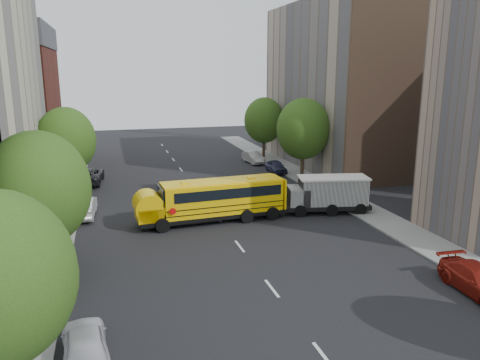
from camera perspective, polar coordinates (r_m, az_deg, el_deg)
name	(u,v)px	position (r m, az deg, el deg)	size (l,w,h in m)	color
ground	(232,236)	(31.30, -1.04, -6.81)	(120.00, 120.00, 0.00)	black
sidewalk_left	(55,227)	(35.33, -21.67, -5.30)	(3.00, 80.00, 0.12)	slate
sidewalk_right	(350,202)	(39.89, 13.26, -2.62)	(3.00, 80.00, 0.12)	slate
lane_markings	(202,197)	(40.59, -4.64, -2.10)	(0.15, 64.00, 0.01)	silver
building_left_redbrick	(7,110)	(57.56, -26.55, 7.68)	(10.00, 15.00, 13.00)	maroon
building_right_far	(341,86)	(54.73, 12.17, 11.17)	(10.00, 22.00, 18.00)	tan
building_right_sidewall	(398,90)	(45.29, 18.73, 10.39)	(10.10, 0.30, 18.00)	brown
street_tree_1	(38,189)	(25.36, -23.38, -1.06)	(5.12, 5.12, 7.90)	#38281C
street_tree_2	(66,140)	(42.99, -20.43, 4.54)	(4.99, 4.99, 7.71)	#38281C
street_tree_4	(303,129)	(46.61, 7.70, 6.18)	(5.25, 5.25, 8.10)	#38281C
street_tree_5	(264,120)	(57.79, 2.95, 7.27)	(4.86, 4.86, 7.51)	#38281C
school_bus	(211,199)	(33.79, -3.53, -2.27)	(10.97, 3.28, 3.05)	black
safari_truck	(327,194)	(36.51, 10.58, -1.64)	(6.88, 3.58, 2.81)	black
parked_car_0	(85,344)	(19.54, -18.37, -18.40)	(1.67, 4.16, 1.42)	silver
parked_car_1	(84,207)	(36.93, -18.54, -3.12)	(1.60, 4.60, 1.52)	silver
parked_car_2	(88,176)	(47.56, -18.01, 0.52)	(2.57, 5.57, 1.55)	black
parked_car_3	(480,281)	(26.19, 27.17, -10.87)	(1.94, 4.76, 1.38)	maroon
parked_car_4	(276,167)	(50.21, 4.41, 1.65)	(1.53, 3.81, 1.30)	#2D304F
parked_car_5	(253,157)	(55.22, 1.61, 2.78)	(1.43, 4.09, 1.35)	#9D9D98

